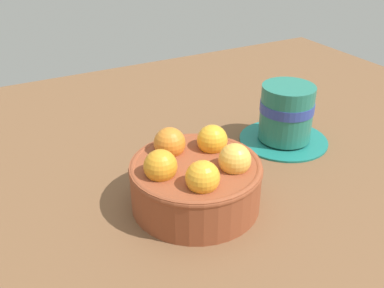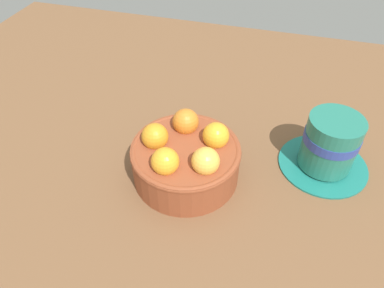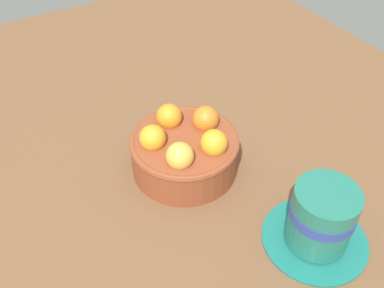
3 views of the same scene
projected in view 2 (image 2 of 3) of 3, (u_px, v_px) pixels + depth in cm
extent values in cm
cube|color=brown|center=(186.00, 182.00, 54.50)|extent=(122.50, 104.15, 3.16)
cylinder|color=brown|center=(186.00, 162.00, 51.50)|extent=(15.46, 15.46, 5.65)
torus|color=brown|center=(186.00, 150.00, 49.84)|extent=(15.66, 15.66, 1.00)
sphere|color=gold|center=(165.00, 161.00, 46.21)|extent=(3.75, 3.75, 3.75)
sphere|color=#F3B546|center=(206.00, 161.00, 46.24)|extent=(3.77, 3.77, 3.77)
sphere|color=gold|center=(216.00, 136.00, 49.90)|extent=(3.80, 3.80, 3.80)
sphere|color=orange|center=(186.00, 122.00, 52.13)|extent=(3.90, 3.90, 3.90)
sphere|color=orange|center=(155.00, 136.00, 49.85)|extent=(3.80, 3.80, 3.80)
cylinder|color=#1B7368|center=(323.00, 164.00, 54.70)|extent=(13.39, 13.39, 0.60)
cylinder|color=#237260|center=(330.00, 142.00, 51.64)|extent=(7.83, 7.83, 8.37)
cylinder|color=#2D4299|center=(332.00, 137.00, 50.96)|extent=(7.99, 7.99, 1.51)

